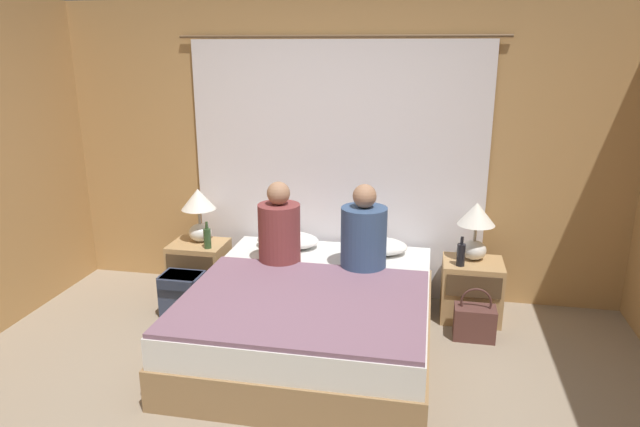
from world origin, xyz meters
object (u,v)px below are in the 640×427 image
bed (312,316)px  backpack_on_floor (183,292)px  person_right_in_bed (364,235)px  nightstand_left (200,269)px  lamp_right (476,224)px  pillow_right (375,246)px  pillow_left (288,240)px  handbag_on_floor (475,322)px  lamp_left (199,208)px  beer_bottle_on_right_stand (461,254)px  nightstand_right (471,290)px  beer_bottle_on_left_stand (207,238)px  person_left_in_bed (279,230)px

bed → backpack_on_floor: bed is taller
bed → person_right_in_bed: bearing=50.5°
person_right_in_bed → backpack_on_floor: 1.57m
nightstand_left → lamp_right: (2.32, 0.06, 0.54)m
pillow_right → bed: bearing=-116.0°
lamp_right → pillow_left: (-1.53, -0.01, -0.23)m
bed → nightstand_left: bearing=148.8°
handbag_on_floor → person_right_in_bed: bearing=177.9°
lamp_left → handbag_on_floor: (2.33, -0.41, -0.64)m
pillow_left → beer_bottle_on_right_stand: beer_bottle_on_right_stand is taller
nightstand_left → nightstand_right: size_ratio=1.00×
nightstand_right → handbag_on_floor: bearing=-88.0°
lamp_right → pillow_left: 1.55m
pillow_left → beer_bottle_on_right_stand: 1.43m
beer_bottle_on_left_stand → lamp_right: bearing=4.2°
pillow_right → person_right_in_bed: size_ratio=0.80×
pillow_left → person_left_in_bed: person_left_in_bed is taller
lamp_right → beer_bottle_on_right_stand: bearing=-123.5°
bed → nightstand_right: bed is taller
nightstand_left → person_right_in_bed: size_ratio=0.73×
nightstand_right → backpack_on_floor: nightstand_right is taller
backpack_on_floor → pillow_left: bearing=30.4°
bed → lamp_left: size_ratio=4.15×
nightstand_right → beer_bottle_on_right_stand: (-0.11, -0.10, 0.33)m
pillow_right → beer_bottle_on_right_stand: size_ratio=2.25×
pillow_right → lamp_right: bearing=0.5°
bed → nightstand_right: 1.35m
backpack_on_floor → handbag_on_floor: handbag_on_floor is taller
nightstand_left → backpack_on_floor: (0.02, -0.40, -0.04)m
beer_bottle_on_right_stand → backpack_on_floor: beer_bottle_on_right_stand is taller
pillow_right → nightstand_left: bearing=-177.9°
nightstand_right → backpack_on_floor: size_ratio=1.36×
lamp_right → backpack_on_floor: bearing=-168.7°
pillow_left → lamp_left: bearing=179.5°
nightstand_left → lamp_right: bearing=1.5°
nightstand_right → beer_bottle_on_right_stand: 0.36m
nightstand_right → backpack_on_floor: 2.34m
nightstand_left → pillow_right: pillow_right is taller
beer_bottle_on_left_stand → pillow_left: bearing=13.3°
pillow_right → person_right_in_bed: person_right_in_bed is taller
nightstand_right → lamp_right: 0.54m
person_left_in_bed → person_right_in_bed: bearing=-0.0°
pillow_left → person_right_in_bed: bearing=-28.4°
beer_bottle_on_right_stand → handbag_on_floor: 0.52m
bed → person_left_in_bed: 0.73m
bed → person_left_in_bed: bearing=131.4°
bed → handbag_on_floor: size_ratio=4.78×
nightstand_left → backpack_on_floor: bearing=-87.8°
nightstand_left → handbag_on_floor: size_ratio=1.18×
person_right_in_bed → beer_bottle_on_left_stand: person_right_in_bed is taller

